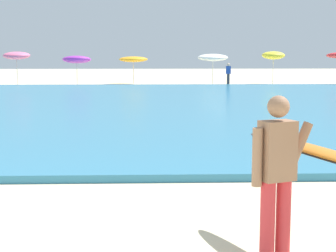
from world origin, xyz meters
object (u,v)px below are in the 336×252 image
object	(u,v)px
beach_umbrella_3	(133,59)
beach_umbrella_5	(273,55)
beach_umbrella_2	(77,60)
beachgoer_near_row_left	(228,74)
surfer_with_board	(299,163)
beach_umbrella_1	(17,56)
beach_umbrella_4	(213,57)

from	to	relation	value
beach_umbrella_3	beach_umbrella_5	distance (m)	10.42
beach_umbrella_2	beachgoer_near_row_left	distance (m)	10.71
surfer_with_board	beach_umbrella_3	xyz separation A→B (m)	(-2.68, 34.66, 0.78)
beach_umbrella_5	beachgoer_near_row_left	distance (m)	4.85
beach_umbrella_2	beach_umbrella_5	size ratio (longest dim) A/B	0.88
surfer_with_board	beach_umbrella_1	bearing A→B (deg)	108.25
beach_umbrella_2	surfer_with_board	bearing A→B (deg)	-78.60
surfer_with_board	beachgoer_near_row_left	distance (m)	31.88
surfer_with_board	beach_umbrella_1	size ratio (longest dim) A/B	1.10
surfer_with_board	beach_umbrella_4	world-z (taller)	beach_umbrella_4
beach_umbrella_5	beachgoer_near_row_left	bearing A→B (deg)	-143.51
surfer_with_board	beach_umbrella_2	size ratio (longest dim) A/B	1.23
beach_umbrella_5	beach_umbrella_2	bearing A→B (deg)	-173.84
beach_umbrella_1	beach_umbrella_2	distance (m)	4.19
beach_umbrella_4	beach_umbrella_1	bearing A→B (deg)	-176.03
beach_umbrella_4	beach_umbrella_5	bearing A→B (deg)	8.23
beach_umbrella_1	beachgoer_near_row_left	bearing A→B (deg)	-4.46
beach_umbrella_1	beach_umbrella_2	world-z (taller)	beach_umbrella_1
beach_umbrella_2	beachgoer_near_row_left	xyz separation A→B (m)	(10.59, -1.24, -0.97)
beachgoer_near_row_left	surfer_with_board	bearing A→B (deg)	-97.15
beach_umbrella_2	beach_umbrella_5	world-z (taller)	beach_umbrella_5
beach_umbrella_1	beach_umbrella_2	xyz separation A→B (m)	(4.18, 0.08, -0.28)
beach_umbrella_3	beach_umbrella_4	bearing A→B (deg)	-8.87
beach_umbrella_3	beach_umbrella_2	bearing A→B (deg)	-155.57
surfer_with_board	beachgoer_near_row_left	bearing A→B (deg)	82.85
beach_umbrella_3	beach_umbrella_4	world-z (taller)	beach_umbrella_4
beach_umbrella_1	beach_umbrella_5	world-z (taller)	beach_umbrella_5
beach_umbrella_3	beach_umbrella_5	size ratio (longest dim) A/B	0.87
beach_umbrella_4	beachgoer_near_row_left	distance (m)	2.54
beach_umbrella_2	beach_umbrella_1	bearing A→B (deg)	-178.87
beach_umbrella_2	beach_umbrella_3	distance (m)	4.33
surfer_with_board	beachgoer_near_row_left	size ratio (longest dim) A/B	1.68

